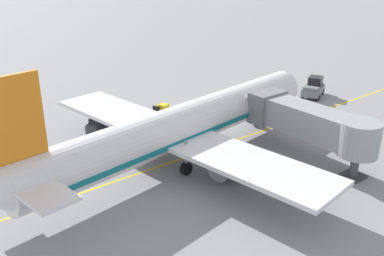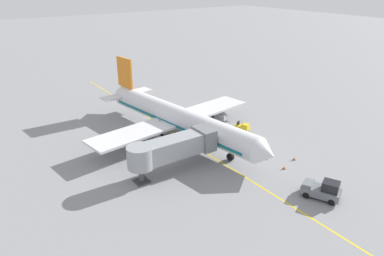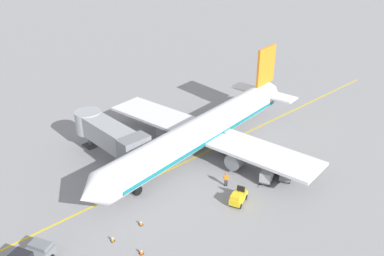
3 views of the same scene
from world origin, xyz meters
name	(u,v)px [view 1 (image 1 of 3)]	position (x,y,z in m)	size (l,w,h in m)	color
ground_plane	(179,159)	(0.00, 0.00, 0.00)	(400.00, 400.00, 0.00)	gray
gate_lead_in_line	(179,159)	(0.00, 0.00, 0.00)	(0.24, 80.00, 0.01)	gold
parked_airliner	(181,127)	(0.11, 0.18, 3.19)	(30.43, 37.31, 10.63)	silver
jet_bridge	(311,122)	(6.89, 9.44, 3.45)	(12.57, 3.50, 4.98)	#93999E
pushback_tractor	(314,88)	(-4.19, 24.92, 1.10)	(3.84, 4.92, 2.40)	slate
baggage_tug_lead	(97,125)	(-10.60, -2.71, 0.71)	(2.22, 2.77, 1.62)	slate
baggage_tug_trailing	(160,112)	(-9.89, 4.73, 0.71)	(2.02, 2.76, 1.62)	gold
baggage_cart_front	(120,121)	(-9.50, -0.61, 0.95)	(2.07, 2.93, 1.58)	#4C4C51
baggage_cart_second_in_train	(98,128)	(-9.24, -3.25, 0.95)	(2.07, 2.93, 1.58)	#4C4C51
ground_crew_wing_walker	(165,120)	(-6.90, 3.35, 0.95)	(0.59, 0.56, 1.69)	#232328
safety_cone_nose_left	(265,102)	(-5.85, 17.66, 0.29)	(0.36, 0.36, 0.59)	black
safety_cone_nose_right	(246,107)	(-5.80, 14.34, 0.29)	(0.36, 0.36, 0.59)	black
safety_cone_wing_tip	(242,97)	(-9.01, 16.70, 0.29)	(0.36, 0.36, 0.59)	black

